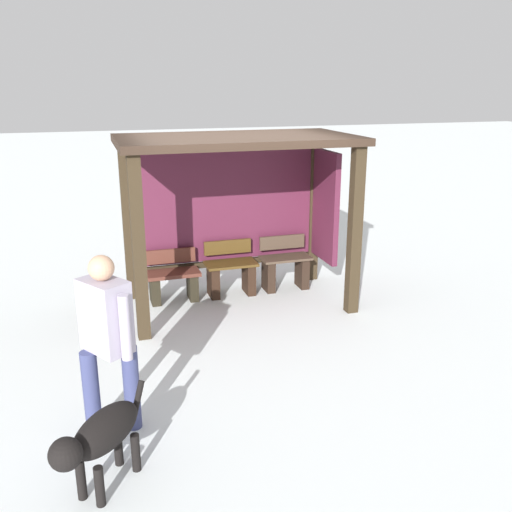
{
  "coord_description": "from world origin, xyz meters",
  "views": [
    {
      "loc": [
        -1.91,
        -6.96,
        2.94
      ],
      "look_at": [
        0.02,
        -0.76,
        0.92
      ],
      "focal_mm": 39.46,
      "sensor_mm": 36.0,
      "label": 1
    }
  ],
  "objects_px": {
    "bench_center_inside": "(231,273)",
    "bench_left_inside": "(173,280)",
    "bus_shelter": "(241,183)",
    "bench_right_inside": "(285,267)",
    "dog": "(101,436)",
    "person_walking": "(107,333)"
  },
  "relations": [
    {
      "from": "bench_left_inside",
      "to": "bench_center_inside",
      "type": "bearing_deg",
      "value": -0.02
    },
    {
      "from": "bench_left_inside",
      "to": "bus_shelter",
      "type": "bearing_deg",
      "value": -10.48
    },
    {
      "from": "bench_left_inside",
      "to": "bench_right_inside",
      "type": "bearing_deg",
      "value": -0.03
    },
    {
      "from": "bench_center_inside",
      "to": "person_walking",
      "type": "relative_size",
      "value": 0.47
    },
    {
      "from": "bench_left_inside",
      "to": "dog",
      "type": "relative_size",
      "value": 0.92
    },
    {
      "from": "bench_center_inside",
      "to": "bench_left_inside",
      "type": "bearing_deg",
      "value": 179.98
    },
    {
      "from": "person_walking",
      "to": "bench_center_inside",
      "type": "bearing_deg",
      "value": 57.86
    },
    {
      "from": "bench_center_inside",
      "to": "dog",
      "type": "bearing_deg",
      "value": -118.03
    },
    {
      "from": "bus_shelter",
      "to": "bench_center_inside",
      "type": "bearing_deg",
      "value": 124.2
    },
    {
      "from": "bench_center_inside",
      "to": "bench_right_inside",
      "type": "height_order",
      "value": "bench_right_inside"
    },
    {
      "from": "bus_shelter",
      "to": "bench_center_inside",
      "type": "relative_size",
      "value": 3.94
    },
    {
      "from": "bus_shelter",
      "to": "bench_right_inside",
      "type": "relative_size",
      "value": 3.9
    },
    {
      "from": "person_walking",
      "to": "bench_left_inside",
      "type": "bearing_deg",
      "value": 70.99
    },
    {
      "from": "bench_right_inside",
      "to": "person_walking",
      "type": "relative_size",
      "value": 0.48
    },
    {
      "from": "bus_shelter",
      "to": "bench_center_inside",
      "type": "xyz_separation_m",
      "value": [
        -0.12,
        0.17,
        -1.32
      ]
    },
    {
      "from": "bus_shelter",
      "to": "bench_right_inside",
      "type": "bearing_deg",
      "value": 13.81
    },
    {
      "from": "person_walking",
      "to": "dog",
      "type": "height_order",
      "value": "person_walking"
    },
    {
      "from": "bus_shelter",
      "to": "person_walking",
      "type": "distance_m",
      "value": 3.43
    },
    {
      "from": "bus_shelter",
      "to": "person_walking",
      "type": "bearing_deg",
      "value": -125.44
    },
    {
      "from": "bench_center_inside",
      "to": "person_walking",
      "type": "bearing_deg",
      "value": -122.14
    },
    {
      "from": "bus_shelter",
      "to": "dog",
      "type": "bearing_deg",
      "value": -120.67
    },
    {
      "from": "bench_left_inside",
      "to": "person_walking",
      "type": "distance_m",
      "value": 3.15
    }
  ]
}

